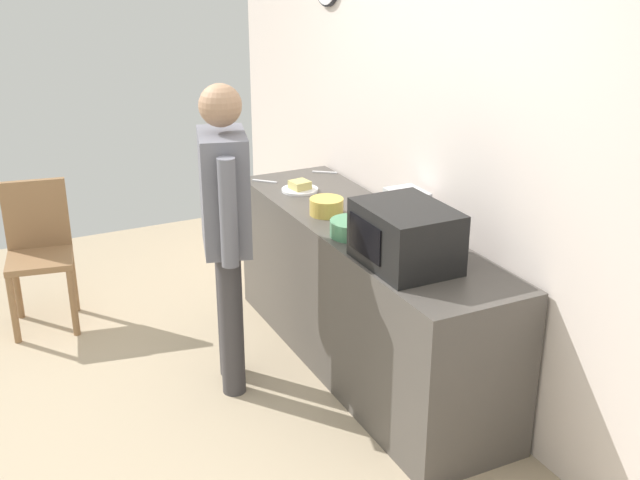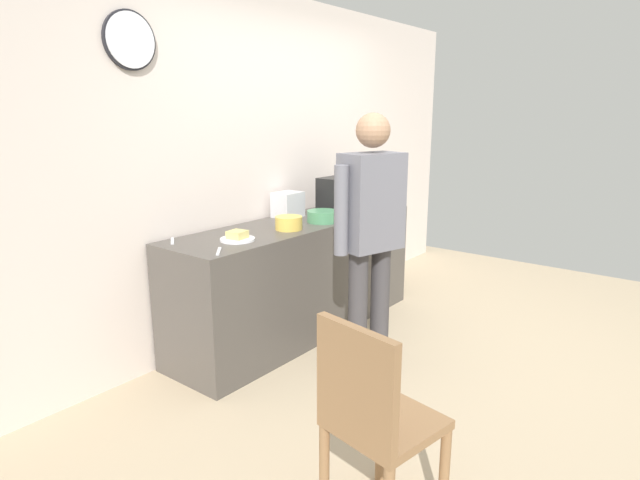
{
  "view_description": "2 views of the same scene",
  "coord_description": "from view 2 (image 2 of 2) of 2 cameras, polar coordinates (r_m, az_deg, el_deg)",
  "views": [
    {
      "loc": [
        3.48,
        -0.83,
        2.45
      ],
      "look_at": [
        -0.12,
        0.93,
        0.86
      ],
      "focal_mm": 44.77,
      "sensor_mm": 36.0,
      "label": 1
    },
    {
      "loc": [
        -3.15,
        -1.37,
        1.71
      ],
      "look_at": [
        -0.28,
        0.89,
        0.82
      ],
      "focal_mm": 29.62,
      "sensor_mm": 36.0,
      "label": 2
    }
  ],
  "objects": [
    {
      "name": "person_standing",
      "position": [
        3.47,
        5.52,
        1.72
      ],
      "size": [
        0.57,
        0.34,
        1.71
      ],
      "color": "#3C3A3D",
      "rests_on": "ground_plane"
    },
    {
      "name": "sandwich_plate",
      "position": [
        3.5,
        -8.92,
        0.3
      ],
      "size": [
        0.23,
        0.23,
        0.07
      ],
      "color": "white",
      "rests_on": "kitchen_counter"
    },
    {
      "name": "wooden_chair",
      "position": [
        2.23,
        5.77,
        -18.55
      ],
      "size": [
        0.46,
        0.46,
        0.94
      ],
      "color": "olive",
      "rests_on": "ground_plane"
    },
    {
      "name": "ground_plane",
      "position": [
        3.84,
        13.54,
        -13.24
      ],
      "size": [
        6.0,
        6.0,
        0.0
      ],
      "primitive_type": "plane",
      "color": "tan"
    },
    {
      "name": "fork_utensil",
      "position": [
        3.24,
        -10.88,
        -1.19
      ],
      "size": [
        0.14,
        0.13,
        0.01
      ],
      "primitive_type": "cube",
      "rotation": [
        0.0,
        0.0,
        0.77
      ],
      "color": "silver",
      "rests_on": "kitchen_counter"
    },
    {
      "name": "kitchen_counter",
      "position": [
        4.17,
        -2.29,
        -4.03
      ],
      "size": [
        2.28,
        0.62,
        0.89
      ],
      "primitive_type": "cube",
      "color": "#4C4742",
      "rests_on": "ground_plane"
    },
    {
      "name": "spoon_utensil",
      "position": [
        3.57,
        -15.66,
        -0.09
      ],
      "size": [
        0.12,
        0.15,
        0.01
      ],
      "primitive_type": "cube",
      "rotation": [
        0.0,
        0.0,
        0.93
      ],
      "color": "silver",
      "rests_on": "kitchen_counter"
    },
    {
      "name": "back_wall",
      "position": [
        4.35,
        -5.13,
        8.2
      ],
      "size": [
        5.4,
        0.13,
        2.6
      ],
      "color": "silver",
      "rests_on": "ground_plane"
    },
    {
      "name": "toaster",
      "position": [
        4.24,
        -3.49,
        3.84
      ],
      "size": [
        0.22,
        0.18,
        0.2
      ],
      "primitive_type": "cube",
      "color": "silver",
      "rests_on": "kitchen_counter"
    },
    {
      "name": "cereal_bowl",
      "position": [
        3.79,
        -3.4,
        1.85
      ],
      "size": [
        0.2,
        0.2,
        0.1
      ],
      "primitive_type": "cylinder",
      "color": "gold",
      "rests_on": "kitchen_counter"
    },
    {
      "name": "salad_bowl",
      "position": [
        4.05,
        0.3,
        2.57
      ],
      "size": [
        0.24,
        0.24,
        0.09
      ],
      "primitive_type": "cylinder",
      "color": "#4C8E60",
      "rests_on": "kitchen_counter"
    },
    {
      "name": "microwave",
      "position": [
        4.42,
        3.48,
        4.88
      ],
      "size": [
        0.5,
        0.39,
        0.3
      ],
      "color": "black",
      "rests_on": "kitchen_counter"
    }
  ]
}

